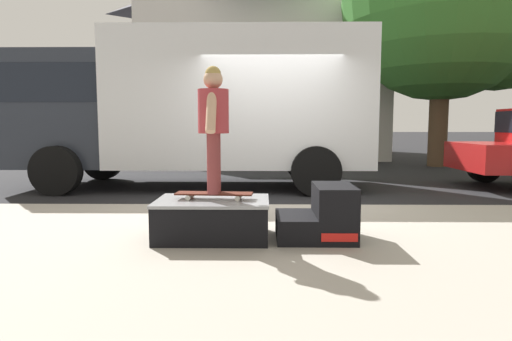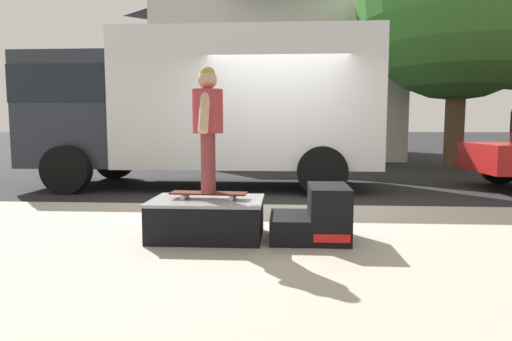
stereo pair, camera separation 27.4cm
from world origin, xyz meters
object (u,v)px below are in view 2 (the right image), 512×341
skate_box (207,217)px  kicker_ramp (316,217)px  skater_kid (208,119)px  street_tree_main (473,2)px  box_truck (202,104)px  skateboard (209,194)px

skate_box → kicker_ramp: (1.11, -0.00, 0.01)m
skater_kid → street_tree_main: bearing=56.0°
kicker_ramp → box_truck: bearing=113.6°
skater_kid → box_truck: box_truck is taller
skate_box → box_truck: 4.91m
box_truck → skateboard: bearing=-78.7°
skateboard → skater_kid: bearing=180.0°
kicker_ramp → skater_kid: bearing=179.7°
skateboard → kicker_ramp: bearing=-0.3°
skate_box → street_tree_main: bearing=55.9°
box_truck → street_tree_main: street_tree_main is taller
skate_box → box_truck: size_ratio=0.17×
skate_box → kicker_ramp: bearing=-0.0°
kicker_ramp → skater_kid: (-1.10, 0.01, 0.99)m
skate_box → skater_kid: bearing=19.4°
kicker_ramp → skateboard: 1.12m
skateboard → street_tree_main: street_tree_main is taller
skate_box → street_tree_main: street_tree_main is taller
street_tree_main → skateboard: bearing=-124.0°
skate_box → box_truck: (-0.90, 4.62, 1.37)m
skate_box → skateboard: 0.24m
skater_kid → skateboard: bearing=0.0°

